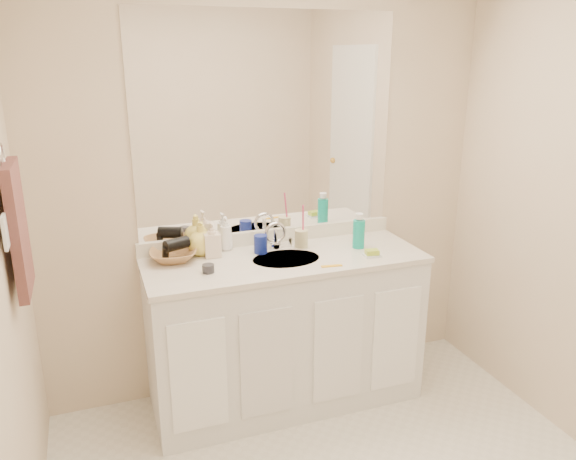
{
  "coord_description": "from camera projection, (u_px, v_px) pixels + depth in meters",
  "views": [
    {
      "loc": [
        -0.96,
        -1.66,
        1.94
      ],
      "look_at": [
        0.0,
        0.97,
        1.05
      ],
      "focal_mm": 35.0,
      "sensor_mm": 36.0,
      "label": 1
    }
  ],
  "objects": [
    {
      "name": "tan_cup",
      "position": [
        301.0,
        239.0,
        3.18
      ],
      "size": [
        0.1,
        0.1,
        0.1
      ],
      "primitive_type": "cylinder",
      "rotation": [
        0.0,
        0.0,
        0.37
      ],
      "color": "beige",
      "rests_on": "countertop"
    },
    {
      "name": "dark_jar",
      "position": [
        208.0,
        269.0,
        2.82
      ],
      "size": [
        0.07,
        0.07,
        0.04
      ],
      "primitive_type": "cylinder",
      "rotation": [
        0.0,
        0.0,
        0.14
      ],
      "color": "#2C2C31",
      "rests_on": "countertop"
    },
    {
      "name": "orange_comb",
      "position": [
        332.0,
        266.0,
        2.91
      ],
      "size": [
        0.11,
        0.04,
        0.0
      ],
      "primitive_type": "cube",
      "rotation": [
        0.0,
        0.0,
        -0.13
      ],
      "color": "#F1AD19",
      "rests_on": "countertop"
    },
    {
      "name": "soap_bottle_yellow",
      "position": [
        201.0,
        238.0,
        3.06
      ],
      "size": [
        0.16,
        0.16,
        0.18
      ],
      "primitive_type": "imported",
      "rotation": [
        0.0,
        0.0,
        0.13
      ],
      "color": "#F5E25F",
      "rests_on": "countertop"
    },
    {
      "name": "mirror",
      "position": [
        268.0,
        125.0,
        3.08
      ],
      "size": [
        1.48,
        0.01,
        1.2
      ],
      "primitive_type": "cube",
      "color": "white",
      "rests_on": "wall_back"
    },
    {
      "name": "vanity_cabinet",
      "position": [
        285.0,
        332.0,
        3.18
      ],
      "size": [
        1.5,
        0.55,
        0.85
      ],
      "primitive_type": "cube",
      "color": "white",
      "rests_on": "floor"
    },
    {
      "name": "blue_mug",
      "position": [
        261.0,
        244.0,
        3.09
      ],
      "size": [
        0.09,
        0.09,
        0.1
      ],
      "primitive_type": "cylinder",
      "rotation": [
        0.0,
        0.0,
        0.34
      ],
      "color": "navy",
      "rests_on": "countertop"
    },
    {
      "name": "faucet",
      "position": [
        275.0,
        239.0,
        3.17
      ],
      "size": [
        0.02,
        0.02,
        0.11
      ],
      "primitive_type": "cylinder",
      "color": "silver",
      "rests_on": "countertop"
    },
    {
      "name": "soap_bottle_cream",
      "position": [
        212.0,
        239.0,
        3.03
      ],
      "size": [
        0.09,
        0.09,
        0.19
      ],
      "primitive_type": "imported",
      "rotation": [
        0.0,
        0.0,
        -0.06
      ],
      "color": "#F2DDC5",
      "rests_on": "countertop"
    },
    {
      "name": "wicker_basket",
      "position": [
        173.0,
        255.0,
        2.98
      ],
      "size": [
        0.29,
        0.29,
        0.06
      ],
      "primitive_type": "imported",
      "rotation": [
        0.0,
        0.0,
        -0.17
      ],
      "color": "olive",
      "rests_on": "countertop"
    },
    {
      "name": "sink_basin",
      "position": [
        286.0,
        261.0,
        3.03
      ],
      "size": [
        0.37,
        0.37,
        0.02
      ],
      "primitive_type": "cylinder",
      "color": "beige",
      "rests_on": "countertop"
    },
    {
      "name": "wall_back",
      "position": [
        269.0,
        189.0,
        3.19
      ],
      "size": [
        2.6,
        0.02,
        2.4
      ],
      "primitive_type": "cube",
      "color": "beige",
      "rests_on": "floor"
    },
    {
      "name": "backsplash",
      "position": [
        270.0,
        236.0,
        3.26
      ],
      "size": [
        1.52,
        0.03,
        0.08
      ],
      "primitive_type": "cube",
      "color": "white",
      "rests_on": "countertop"
    },
    {
      "name": "soap_bottle_white",
      "position": [
        226.0,
        233.0,
        3.13
      ],
      "size": [
        0.08,
        0.08,
        0.19
      ],
      "primitive_type": "imported",
      "rotation": [
        0.0,
        0.0,
        -0.1
      ],
      "color": "white",
      "rests_on": "countertop"
    },
    {
      "name": "hair_dryer",
      "position": [
        177.0,
        244.0,
        2.97
      ],
      "size": [
        0.15,
        0.11,
        0.07
      ],
      "primitive_type": "cylinder",
      "rotation": [
        0.0,
        1.57,
        0.39
      ],
      "color": "black",
      "rests_on": "wicker_basket"
    },
    {
      "name": "hand_towel",
      "position": [
        18.0,
        229.0,
        2.3
      ],
      "size": [
        0.04,
        0.32,
        0.55
      ],
      "primitive_type": "cube",
      "color": "#462825",
      "rests_on": "towel_ring"
    },
    {
      "name": "green_soap",
      "position": [
        372.0,
        252.0,
        3.05
      ],
      "size": [
        0.08,
        0.06,
        0.03
      ],
      "primitive_type": "cube",
      "rotation": [
        0.0,
        0.0,
        -0.17
      ],
      "color": "#A3C22F",
      "rests_on": "soap_dish"
    },
    {
      "name": "soap_dish",
      "position": [
        372.0,
        255.0,
        3.05
      ],
      "size": [
        0.09,
        0.08,
        0.01
      ],
      "primitive_type": "cube",
      "rotation": [
        0.0,
        0.0,
        -0.11
      ],
      "color": "white",
      "rests_on": "countertop"
    },
    {
      "name": "toothbrush",
      "position": [
        303.0,
        222.0,
        3.15
      ],
      "size": [
        0.02,
        0.04,
        0.2
      ],
      "primitive_type": "cylinder",
      "rotation": [
        0.14,
        0.0,
        -0.42
      ],
      "color": "#E43C70",
      "rests_on": "tan_cup"
    },
    {
      "name": "mouthwash_bottle",
      "position": [
        359.0,
        234.0,
        3.17
      ],
      "size": [
        0.07,
        0.07,
        0.16
      ],
      "primitive_type": "cylinder",
      "rotation": [
        0.0,
        0.0,
        0.07
      ],
      "color": "#0DA691",
      "rests_on": "countertop"
    },
    {
      "name": "towel_ring",
      "position": [
        2.0,
        157.0,
        2.2
      ],
      "size": [
        0.01,
        0.11,
        0.11
      ],
      "primitive_type": "torus",
      "rotation": [
        0.0,
        1.57,
        0.0
      ],
      "color": "silver",
      "rests_on": "wall_left"
    },
    {
      "name": "switch_plate",
      "position": [
        5.0,
        232.0,
        2.1
      ],
      "size": [
        0.01,
        0.08,
        0.13
      ],
      "primitive_type": "cube",
      "color": "white",
      "rests_on": "wall_left"
    },
    {
      "name": "countertop",
      "position": [
        285.0,
        260.0,
        3.05
      ],
      "size": [
        1.52,
        0.57,
        0.03
      ],
      "primitive_type": "cube",
      "color": "silver",
      "rests_on": "vanity_cabinet"
    }
  ]
}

